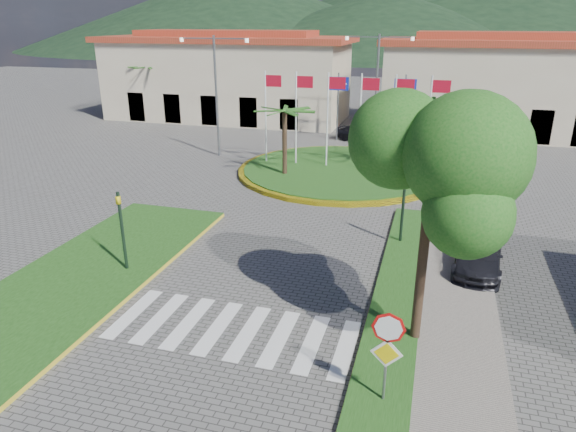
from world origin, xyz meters
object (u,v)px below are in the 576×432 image
(white_van, at_px, (227,114))
(car_side_right, at_px, (478,254))
(deciduous_tree, at_px, (432,173))
(car_dark_b, at_px, (480,141))
(car_dark_a, at_px, (362,133))
(stop_sign, at_px, (387,344))
(roundabout_island, at_px, (340,170))

(white_van, xyz_separation_m, car_side_right, (21.16, -26.08, -0.01))
(deciduous_tree, xyz_separation_m, car_side_right, (2.00, 5.49, -4.56))
(deciduous_tree, xyz_separation_m, car_dark_b, (3.20, 26.08, -4.58))
(car_dark_a, height_order, car_dark_b, car_dark_a)
(stop_sign, bearing_deg, white_van, 118.19)
(stop_sign, bearing_deg, car_dark_b, 82.56)
(white_van, distance_m, car_side_right, 33.58)
(white_van, relative_size, car_dark_b, 1.24)
(roundabout_island, relative_size, white_van, 2.81)
(roundabout_island, relative_size, deciduous_tree, 1.87)
(white_van, height_order, car_dark_a, car_dark_a)
(car_dark_a, bearing_deg, car_side_right, -136.52)
(deciduous_tree, xyz_separation_m, white_van, (-19.16, 31.58, -4.55))
(car_dark_b, bearing_deg, car_side_right, -172.24)
(stop_sign, height_order, car_dark_b, stop_sign)
(roundabout_island, relative_size, car_side_right, 3.01)
(stop_sign, distance_m, car_side_right, 9.00)
(car_dark_a, distance_m, car_dark_b, 8.77)
(car_side_right, bearing_deg, car_dark_b, 91.60)
(car_dark_a, height_order, car_side_right, car_dark_a)
(white_van, bearing_deg, car_dark_b, -90.46)
(roundabout_island, distance_m, car_dark_a, 9.16)
(stop_sign, height_order, car_dark_a, stop_sign)
(white_van, bearing_deg, car_dark_a, -98.42)
(car_dark_a, relative_size, car_side_right, 0.95)
(car_dark_b, bearing_deg, deciduous_tree, -175.90)
(deciduous_tree, distance_m, car_dark_a, 27.11)
(roundabout_island, bearing_deg, deciduous_tree, -72.09)
(car_dark_a, relative_size, car_dark_b, 1.10)
(roundabout_island, distance_m, car_dark_b, 12.58)
(deciduous_tree, height_order, car_dark_b, deciduous_tree)
(roundabout_island, distance_m, car_side_right, 13.74)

